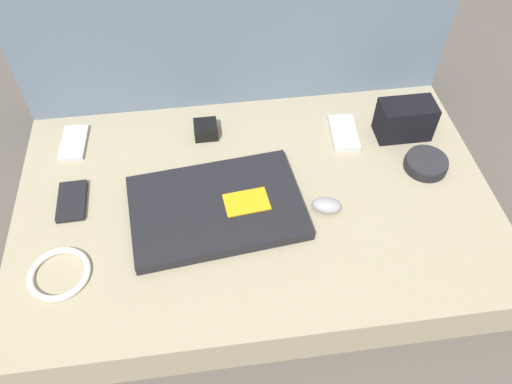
# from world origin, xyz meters

# --- Properties ---
(ground_plane) EXTENTS (8.00, 8.00, 0.00)m
(ground_plane) POSITION_xyz_m (0.00, 0.00, 0.00)
(ground_plane) COLOR #4C4742
(couch_seat) EXTENTS (1.01, 0.63, 0.10)m
(couch_seat) POSITION_xyz_m (0.00, 0.00, 0.05)
(couch_seat) COLOR gray
(couch_seat) RESTS_ON ground_plane
(couch_backrest) EXTENTS (1.01, 0.20, 0.42)m
(couch_backrest) POSITION_xyz_m (0.00, 0.42, 0.21)
(couch_backrest) COLOR slate
(couch_backrest) RESTS_ON ground_plane
(laptop) EXTENTS (0.37, 0.27, 0.03)m
(laptop) POSITION_xyz_m (-0.08, -0.02, 0.12)
(laptop) COLOR black
(laptop) RESTS_ON couch_seat
(computer_mouse) EXTENTS (0.07, 0.05, 0.03)m
(computer_mouse) POSITION_xyz_m (0.14, -0.05, 0.12)
(computer_mouse) COLOR gray
(computer_mouse) RESTS_ON couch_seat
(speaker_puck) EXTENTS (0.10, 0.10, 0.03)m
(speaker_puck) POSITION_xyz_m (0.39, 0.04, 0.12)
(speaker_puck) COLOR black
(speaker_puck) RESTS_ON couch_seat
(phone_silver) EXTENTS (0.07, 0.12, 0.01)m
(phone_silver) POSITION_xyz_m (0.23, 0.17, 0.11)
(phone_silver) COLOR #B7B7BC
(phone_silver) RESTS_ON couch_seat
(phone_black) EXTENTS (0.06, 0.10, 0.01)m
(phone_black) POSITION_xyz_m (-0.38, 0.04, 0.11)
(phone_black) COLOR black
(phone_black) RESTS_ON couch_seat
(phone_small) EXTENTS (0.06, 0.11, 0.01)m
(phone_small) POSITION_xyz_m (-0.40, 0.22, 0.11)
(phone_small) COLOR #B7B7BC
(phone_small) RESTS_ON couch_seat
(camera_pouch) EXTENTS (0.13, 0.07, 0.09)m
(camera_pouch) POSITION_xyz_m (0.37, 0.15, 0.15)
(camera_pouch) COLOR black
(camera_pouch) RESTS_ON couch_seat
(charger_brick) EXTENTS (0.05, 0.05, 0.03)m
(charger_brick) POSITION_xyz_m (-0.09, 0.21, 0.12)
(charger_brick) COLOR black
(charger_brick) RESTS_ON couch_seat
(cable_coil) EXTENTS (0.12, 0.12, 0.01)m
(cable_coil) POSITION_xyz_m (-0.39, -0.14, 0.11)
(cable_coil) COLOR white
(cable_coil) RESTS_ON couch_seat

